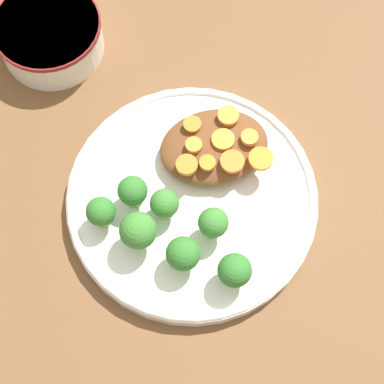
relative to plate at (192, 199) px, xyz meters
The scene contains 20 objects.
ground_plane 0.01m from the plate, ahead, with size 4.00×4.00×0.00m, color brown.
plate is the anchor object (origin of this frame).
dip_bowl 0.28m from the plate, 63.54° to the right, with size 0.13×0.13×0.05m.
stew_mound 0.07m from the plate, 127.71° to the right, with size 0.13×0.10×0.03m, color brown.
broccoli_floret_0 0.05m from the plate, 17.99° to the left, with size 0.03×0.03×0.04m.
broccoli_floret_1 0.08m from the plate, 69.78° to the left, with size 0.04×0.04×0.05m.
broccoli_floret_2 0.11m from the plate, ahead, with size 0.03×0.03×0.05m.
broccoli_floret_3 0.09m from the plate, 29.12° to the left, with size 0.04×0.04×0.06m.
broccoli_floret_4 0.11m from the plate, 102.05° to the left, with size 0.04×0.04×0.05m.
broccoli_floret_5 0.06m from the plate, 105.38° to the left, with size 0.03×0.03×0.05m.
broccoli_floret_6 0.07m from the plate, ahead, with size 0.03×0.03×0.05m.
carrot_slice_0 0.05m from the plate, 135.32° to the right, with size 0.02×0.02×0.01m, color orange.
carrot_slice_1 0.10m from the plate, 128.96° to the right, with size 0.02×0.02×0.01m, color orange.
carrot_slice_2 0.10m from the plate, 151.19° to the right, with size 0.02×0.02×0.01m, color orange.
carrot_slice_3 0.06m from the plate, 105.55° to the right, with size 0.02×0.02×0.01m, color orange.
carrot_slice_4 0.08m from the plate, 134.96° to the right, with size 0.03×0.03×0.00m, color orange.
carrot_slice_5 0.09m from the plate, 103.51° to the right, with size 0.02×0.02×0.00m, color orange.
carrot_slice_6 0.09m from the plate, behind, with size 0.03×0.03×0.01m, color orange.
carrot_slice_7 0.05m from the plate, 87.15° to the right, with size 0.02×0.02×0.01m, color orange.
carrot_slice_8 0.07m from the plate, 160.40° to the right, with size 0.03×0.03×0.01m, color orange.
Camera 1 is at (0.06, 0.26, 0.70)m, focal length 60.00 mm.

